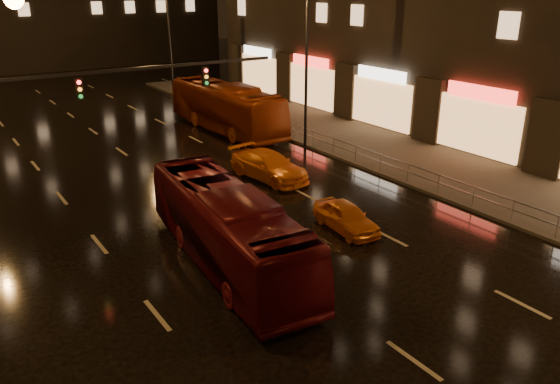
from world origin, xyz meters
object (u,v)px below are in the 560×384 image
Objects in this scene: bus_red at (227,227)px; taxi_far at (269,166)px; bus_curb at (226,107)px; taxi_near at (346,217)px.

bus_red is 2.13× the size of taxi_far.
taxi_near is at bearing -103.35° from bus_curb.
bus_red is 9.51m from taxi_far.
bus_curb reaches higher than bus_red.
taxi_near is at bearing -104.54° from taxi_far.
bus_red is at bearing -176.48° from taxi_near.
bus_curb is (9.40, 17.25, 0.18)m from bus_red.
taxi_near is (5.50, -0.16, -0.87)m from bus_red.
taxi_far is (-3.06, -10.20, -0.93)m from bus_curb.
bus_curb is 2.40× the size of taxi_far.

